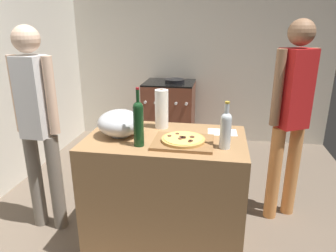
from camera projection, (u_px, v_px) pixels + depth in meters
ground_plane at (171, 189)px, 3.26m from camera, size 3.86×3.68×0.02m
kitchen_wall_rear at (189, 48)px, 4.33m from camera, size 3.86×0.10×2.60m
kitchen_wall_left at (5, 59)px, 3.11m from camera, size 0.10×3.68×2.60m
counter at (166, 192)px, 2.34m from camera, size 1.12×0.68×0.88m
cutting_board at (183, 142)px, 2.08m from camera, size 0.40×0.32×0.02m
pizza at (183, 139)px, 2.07m from camera, size 0.29×0.29×0.03m
mixing_bowl at (120, 123)px, 2.20m from camera, size 0.31×0.31×0.19m
paper_towel_roll at (162, 109)px, 2.35m from camera, size 0.10×0.10×0.30m
wine_bottle_clear at (138, 122)px, 2.00m from camera, size 0.07×0.07×0.39m
wine_bottle_amber at (226, 128)px, 1.97m from camera, size 0.07×0.07×0.31m
recipe_sheet at (222, 132)px, 2.29m from camera, size 0.22×0.16×0.00m
stove at (169, 114)px, 4.26m from camera, size 0.66×0.60×0.93m
person_in_stripes at (37, 121)px, 2.38m from camera, size 0.36×0.21×1.64m
person_in_red at (291, 110)px, 2.52m from camera, size 0.35×0.29×1.68m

